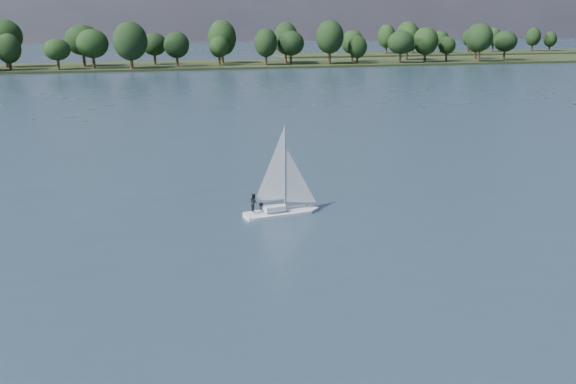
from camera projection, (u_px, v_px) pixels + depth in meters
name	position (u px, v px, depth m)	size (l,w,h in m)	color
ground	(235.00, 109.00, 118.34)	(700.00, 700.00, 0.00)	#233342
far_shore	(174.00, 66.00, 222.58)	(660.00, 40.00, 1.50)	black
far_shore_back	(500.00, 53.00, 308.11)	(220.00, 30.00, 1.40)	black
sailboat	(278.00, 190.00, 53.82)	(6.28, 2.56, 8.03)	silver
treeline	(122.00, 43.00, 212.81)	(562.61, 73.96, 18.61)	black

